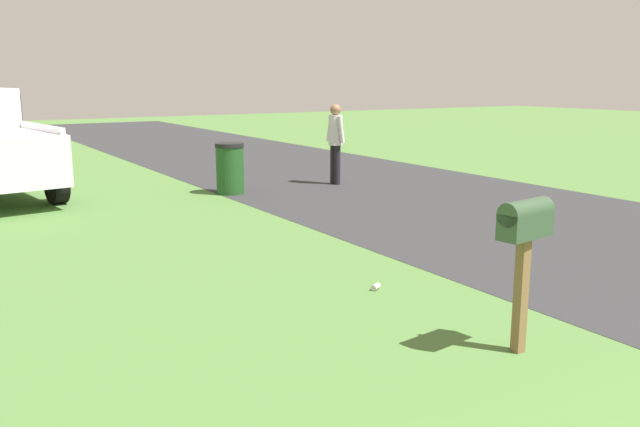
# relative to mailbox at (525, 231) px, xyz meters

# --- Properties ---
(road_asphalt) EXTENTS (60.00, 6.39, 0.01)m
(road_asphalt) POSITION_rel_mailbox_xyz_m (1.88, -4.12, -1.06)
(road_asphalt) COLOR #2D2D30
(road_asphalt) RESTS_ON ground
(mailbox) EXTENTS (0.27, 0.55, 1.32)m
(mailbox) POSITION_rel_mailbox_xyz_m (0.00, 0.00, 0.00)
(mailbox) COLOR brown
(mailbox) RESTS_ON ground
(trash_bin) EXTENTS (0.58, 0.58, 1.02)m
(trash_bin) POSITION_rel_mailbox_xyz_m (8.57, -1.18, -0.55)
(trash_bin) COLOR #1E4C1E
(trash_bin) RESTS_ON ground
(pedestrian) EXTENTS (0.49, 0.30, 1.74)m
(pedestrian) POSITION_rel_mailbox_xyz_m (8.49, -3.64, -0.05)
(pedestrian) COLOR black
(pedestrian) RESTS_ON ground
(litter_can_near_hydrant) EXTENTS (0.12, 0.14, 0.07)m
(litter_can_near_hydrant) POSITION_rel_mailbox_xyz_m (2.00, 0.03, -1.03)
(litter_can_near_hydrant) COLOR silver
(litter_can_near_hydrant) RESTS_ON ground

